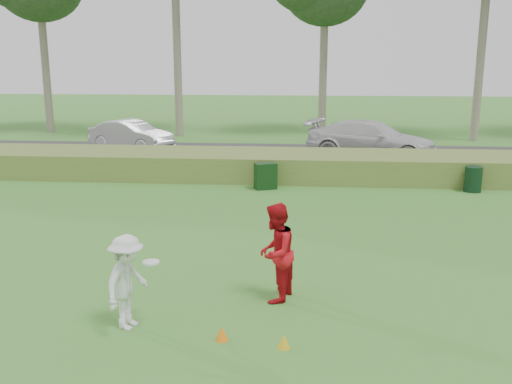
# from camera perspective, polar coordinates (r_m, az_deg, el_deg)

# --- Properties ---
(ground) EXTENTS (120.00, 120.00, 0.00)m
(ground) POSITION_cam_1_polar(r_m,az_deg,el_deg) (9.61, -2.15, -13.09)
(ground) COLOR #327627
(ground) RESTS_ON ground
(reed_strip) EXTENTS (80.00, 3.00, 0.90)m
(reed_strip) POSITION_cam_1_polar(r_m,az_deg,el_deg) (20.92, 1.92, 2.72)
(reed_strip) COLOR #58712D
(reed_strip) RESTS_ON ground
(park_road) EXTENTS (80.00, 6.00, 0.06)m
(park_road) POSITION_cam_1_polar(r_m,az_deg,el_deg) (25.91, 2.53, 3.80)
(park_road) COLOR #2D2D2D
(park_road) RESTS_ON ground
(player_white) EXTENTS (0.95, 1.12, 1.56)m
(player_white) POSITION_cam_1_polar(r_m,az_deg,el_deg) (9.43, -12.74, -8.77)
(player_white) COLOR white
(player_white) RESTS_ON ground
(player_red) EXTENTS (0.89, 1.02, 1.79)m
(player_red) POSITION_cam_1_polar(r_m,az_deg,el_deg) (10.18, 1.97, -6.08)
(player_red) COLOR red
(player_red) RESTS_ON ground
(cone_orange) EXTENTS (0.20, 0.20, 0.22)m
(cone_orange) POSITION_cam_1_polar(r_m,az_deg,el_deg) (9.09, -3.44, -13.94)
(cone_orange) COLOR orange
(cone_orange) RESTS_ON ground
(cone_yellow) EXTENTS (0.20, 0.20, 0.22)m
(cone_yellow) POSITION_cam_1_polar(r_m,az_deg,el_deg) (8.87, 2.80, -14.67)
(cone_yellow) COLOR gold
(cone_yellow) RESTS_ON ground
(utility_cabinet) EXTENTS (0.81, 0.66, 0.87)m
(utility_cabinet) POSITION_cam_1_polar(r_m,az_deg,el_deg) (19.00, 0.96, 1.61)
(utility_cabinet) COLOR black
(utility_cabinet) RESTS_ON ground
(trash_bin) EXTENTS (0.72, 0.72, 0.83)m
(trash_bin) POSITION_cam_1_polar(r_m,az_deg,el_deg) (19.91, 20.89, 1.21)
(trash_bin) COLOR black
(trash_bin) RESTS_ON ground
(car_mid) EXTENTS (4.41, 3.07, 1.38)m
(car_mid) POSITION_cam_1_polar(r_m,az_deg,el_deg) (27.58, -12.37, 5.59)
(car_mid) COLOR silver
(car_mid) RESTS_ON park_road
(car_right) EXTENTS (5.99, 3.96, 1.61)m
(car_right) POSITION_cam_1_polar(r_m,az_deg,el_deg) (25.00, 11.44, 5.15)
(car_right) COLOR silver
(car_right) RESTS_ON park_road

